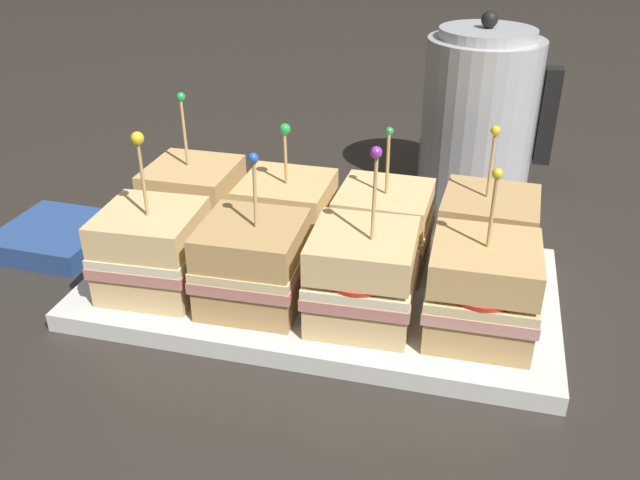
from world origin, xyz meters
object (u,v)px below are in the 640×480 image
(sandwich_back_center_left, at_px, (287,216))
(sandwich_front_far_right, at_px, (482,291))
(sandwich_back_center_right, at_px, (383,228))
(kettle_steel, at_px, (479,115))
(sandwich_back_far_left, at_px, (195,203))
(sandwich_back_far_right, at_px, (487,237))
(sandwich_front_center_left, at_px, (253,264))
(sandwich_front_far_left, at_px, (152,251))
(serving_platter, at_px, (320,287))
(sandwich_front_center_right, at_px, (362,277))
(napkin_stack, at_px, (57,236))

(sandwich_back_center_left, bearing_deg, sandwich_front_far_right, -25.76)
(sandwich_back_center_right, xyz_separation_m, kettle_steel, (0.08, 0.25, 0.05))
(sandwich_back_far_left, height_order, sandwich_back_far_right, sandwich_back_far_left)
(sandwich_front_center_left, relative_size, sandwich_front_far_right, 0.97)
(sandwich_front_far_left, distance_m, sandwich_back_center_right, 0.23)
(sandwich_front_far_right, height_order, sandwich_back_far_right, same)
(sandwich_front_far_right, distance_m, sandwich_back_center_left, 0.23)
(serving_platter, distance_m, sandwich_front_far_right, 0.17)
(sandwich_back_center_right, bearing_deg, sandwich_front_center_right, -91.00)
(serving_platter, height_order, sandwich_back_far_right, sandwich_back_far_right)
(serving_platter, relative_size, sandwich_back_center_right, 3.05)
(sandwich_front_center_right, bearing_deg, sandwich_back_center_right, 89.00)
(sandwich_front_far_left, relative_size, sandwich_front_center_left, 1.07)
(serving_platter, height_order, sandwich_front_far_right, sandwich_front_far_right)
(serving_platter, height_order, sandwich_back_center_right, sandwich_back_center_right)
(sandwich_front_far_right, bearing_deg, sandwich_back_center_left, 154.24)
(sandwich_front_center_left, height_order, sandwich_back_center_left, sandwich_front_center_left)
(sandwich_back_center_left, relative_size, napkin_stack, 1.22)
(sandwich_back_far_left, relative_size, napkin_stack, 1.38)
(sandwich_back_far_left, bearing_deg, kettle_steel, 40.68)
(serving_platter, xyz_separation_m, sandwich_back_far_right, (0.16, 0.05, 0.05))
(sandwich_front_center_left, xyz_separation_m, sandwich_back_far_left, (-0.10, 0.10, 0.00))
(sandwich_front_center_right, bearing_deg, sandwich_front_far_left, 179.60)
(serving_platter, distance_m, sandwich_back_center_right, 0.09)
(sandwich_back_center_right, bearing_deg, kettle_steel, 72.32)
(sandwich_front_center_left, height_order, sandwich_back_far_left, sandwich_back_far_left)
(sandwich_front_far_right, xyz_separation_m, sandwich_back_center_right, (-0.10, 0.10, -0.00))
(sandwich_back_far_right, distance_m, napkin_stack, 0.47)
(sandwich_front_center_right, relative_size, sandwich_back_far_right, 1.07)
(sandwich_front_far_right, relative_size, sandwich_back_center_left, 1.07)
(serving_platter, relative_size, sandwich_back_center_left, 3.16)
(serving_platter, height_order, sandwich_front_center_left, sandwich_front_center_left)
(sandwich_front_far_left, xyz_separation_m, kettle_steel, (0.28, 0.35, 0.04))
(sandwich_front_center_right, bearing_deg, sandwich_front_far_right, 2.36)
(sandwich_front_center_right, height_order, sandwich_back_far_left, sandwich_front_center_right)
(sandwich_back_far_left, relative_size, sandwich_back_center_left, 1.13)
(sandwich_front_center_right, bearing_deg, sandwich_front_center_left, 179.39)
(kettle_steel, bearing_deg, sandwich_front_far_right, -86.37)
(serving_platter, bearing_deg, sandwich_front_center_left, -133.33)
(sandwich_front_far_left, bearing_deg, sandwich_back_far_right, 18.58)
(sandwich_front_far_left, distance_m, kettle_steel, 0.45)
(sandwich_front_center_left, relative_size, kettle_steel, 0.65)
(sandwich_back_far_left, bearing_deg, napkin_stack, -171.25)
(sandwich_front_center_left, distance_m, sandwich_back_center_right, 0.14)
(serving_platter, distance_m, sandwich_back_far_right, 0.17)
(serving_platter, bearing_deg, sandwich_back_center_right, 41.97)
(sandwich_back_far_left, bearing_deg, sandwich_front_far_right, -18.22)
(kettle_steel, bearing_deg, sandwich_back_center_left, -126.04)
(serving_platter, relative_size, napkin_stack, 3.86)
(sandwich_front_far_left, bearing_deg, kettle_steel, 50.97)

